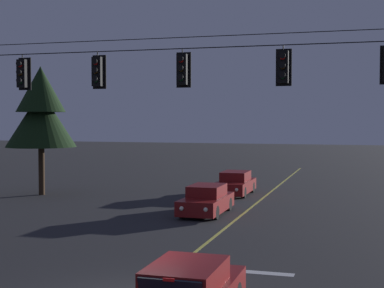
{
  "coord_description": "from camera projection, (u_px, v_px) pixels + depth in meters",
  "views": [
    {
      "loc": [
        5.47,
        -12.7,
        4.59
      ],
      "look_at": [
        0.0,
        5.74,
        3.73
      ],
      "focal_mm": 54.02,
      "sensor_mm": 36.0,
      "label": 1
    }
  ],
  "objects": [
    {
      "name": "car_oncoming_trailing",
      "position": [
        235.0,
        184.0,
        34.68
      ],
      "size": [
        1.8,
        4.42,
        1.39
      ],
      "color": "maroon",
      "rests_on": "ground"
    },
    {
      "name": "signal_span_assembly",
      "position": [
        183.0,
        129.0,
        18.27
      ],
      "size": [
        19.2,
        0.32,
        8.19
      ],
      "color": "#423021",
      "rests_on": "ground"
    },
    {
      "name": "traffic_light_left_inner",
      "position": [
        97.0,
        72.0,
        19.01
      ],
      "size": [
        0.48,
        0.41,
        1.22
      ],
      "color": "black"
    },
    {
      "name": "tree_verge_near",
      "position": [
        41.0,
        111.0,
        34.39
      ],
      "size": [
        4.18,
        4.18,
        7.68
      ],
      "color": "#332316",
      "rests_on": "ground"
    },
    {
      "name": "traffic_light_centre",
      "position": [
        182.0,
        69.0,
        18.17
      ],
      "size": [
        0.48,
        0.41,
        1.22
      ],
      "color": "black"
    },
    {
      "name": "traffic_light_right_inner",
      "position": [
        283.0,
        67.0,
        17.27
      ],
      "size": [
        0.48,
        0.41,
        1.22
      ],
      "color": "black"
    },
    {
      "name": "stop_bar_paint",
      "position": [
        237.0,
        271.0,
        17.35
      ],
      "size": [
        3.4,
        0.36,
        0.01
      ],
      "primitive_type": "cube",
      "color": "silver",
      "rests_on": "ground"
    },
    {
      "name": "traffic_light_leftmost",
      "position": [
        22.0,
        73.0,
        19.81
      ],
      "size": [
        0.48,
        0.41,
        1.22
      ],
      "color": "black"
    },
    {
      "name": "lane_centre_stripe",
      "position": [
        226.0,
        228.0,
        24.21
      ],
      "size": [
        0.14,
        60.0,
        0.01
      ],
      "primitive_type": "cube",
      "color": "#D1C64C",
      "rests_on": "ground"
    },
    {
      "name": "car_oncoming_lead",
      "position": [
        206.0,
        200.0,
        27.65
      ],
      "size": [
        1.8,
        4.42,
        1.39
      ],
      "color": "maroon",
      "rests_on": "ground"
    }
  ]
}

